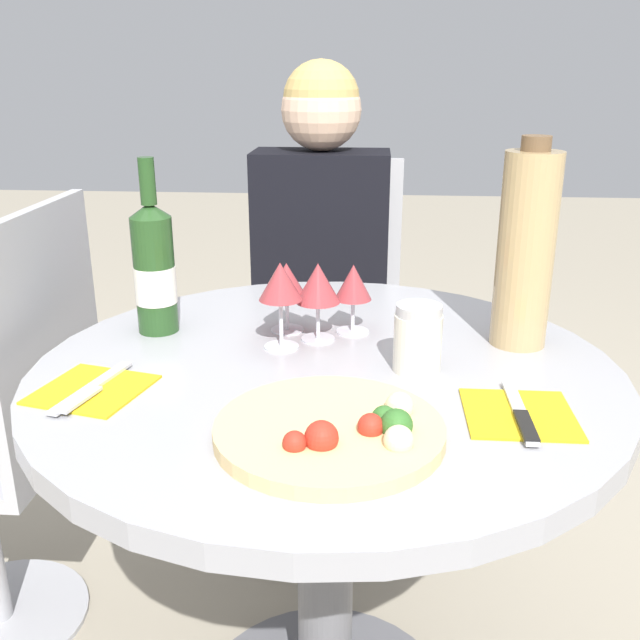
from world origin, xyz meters
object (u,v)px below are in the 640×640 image
(chair_empty_side, at_px, (0,442))
(tall_carafe, at_px, (526,250))
(chair_behind_diner, at_px, (323,336))
(seated_diner, at_px, (319,320))
(wine_bottle, at_px, (154,269))
(pizza_large, at_px, (336,430))
(dining_table, at_px, (326,456))

(chair_empty_side, distance_m, tall_carafe, 1.11)
(chair_empty_side, bearing_deg, tall_carafe, -93.48)
(chair_behind_diner, distance_m, seated_diner, 0.17)
(seated_diner, xyz_separation_m, wine_bottle, (-0.25, -0.57, 0.29))
(seated_diner, relative_size, chair_empty_side, 1.28)
(seated_diner, relative_size, tall_carafe, 3.43)
(chair_behind_diner, distance_m, pizza_large, 1.14)
(chair_empty_side, distance_m, pizza_large, 0.89)
(dining_table, bearing_deg, tall_carafe, 20.70)
(tall_carafe, bearing_deg, wine_bottle, 178.76)
(seated_diner, bearing_deg, chair_behind_diner, -90.00)
(chair_empty_side, bearing_deg, pizza_large, -120.72)
(dining_table, relative_size, chair_behind_diner, 1.00)
(tall_carafe, bearing_deg, chair_behind_diner, 118.43)
(chair_behind_diner, height_order, tall_carafe, tall_carafe)
(chair_behind_diner, bearing_deg, dining_table, 94.47)
(seated_diner, distance_m, pizza_large, 0.97)
(pizza_large, height_order, wine_bottle, wine_bottle)
(chair_empty_side, relative_size, tall_carafe, 2.69)
(pizza_large, relative_size, wine_bottle, 0.97)
(pizza_large, bearing_deg, dining_table, 97.03)
(seated_diner, relative_size, pizza_large, 4.01)
(pizza_large, height_order, tall_carafe, tall_carafe)
(wine_bottle, bearing_deg, chair_empty_side, 172.66)
(chair_behind_diner, distance_m, tall_carafe, 0.94)
(chair_behind_diner, bearing_deg, seated_diner, 90.00)
(seated_diner, xyz_separation_m, pizza_large, (0.10, -0.95, 0.19))
(dining_table, relative_size, chair_empty_side, 1.00)
(dining_table, distance_m, tall_carafe, 0.49)
(chair_empty_side, bearing_deg, wine_bottle, -97.34)
(pizza_large, bearing_deg, chair_behind_diner, 95.03)
(wine_bottle, relative_size, tall_carafe, 0.88)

